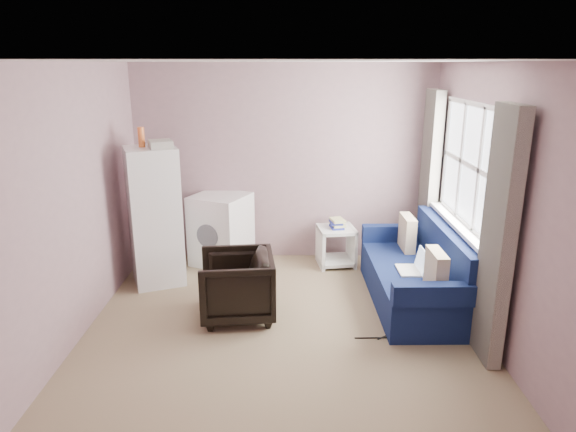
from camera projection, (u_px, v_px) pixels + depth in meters
The scene contains 8 objects.
room at pixel (284, 208), 4.55m from camera, with size 3.84×4.24×2.54m.
armchair at pixel (237, 283), 5.14m from camera, with size 0.72×0.67×0.74m, color black.
fridge at pixel (155, 216), 5.86m from camera, with size 0.71×0.71×1.82m.
washing_machine at pixel (221, 228), 6.54m from camera, with size 0.84×0.84×0.90m.
side_table at pixel (336, 243), 6.51m from camera, with size 0.51×0.51×0.61m.
sofa at pixel (419, 276), 5.48m from camera, with size 0.87×1.88×0.83m.
window_dressing at pixel (457, 203), 5.25m from camera, with size 0.17×2.62×2.18m.
floor_cables at pixel (381, 336), 4.85m from camera, with size 0.48×0.20×0.01m.
Camera 1 is at (0.06, -4.37, 2.48)m, focal length 32.00 mm.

